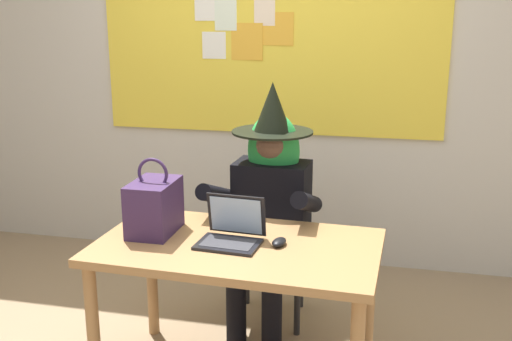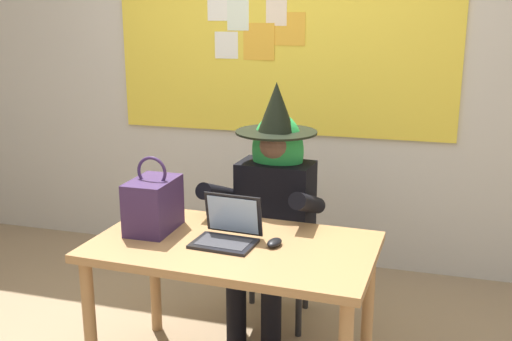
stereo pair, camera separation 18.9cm
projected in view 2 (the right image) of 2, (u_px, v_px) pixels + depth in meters
wall_back_bulletin at (282, 61)px, 4.21m from camera, size 6.27×1.81×2.88m
desk_main at (233, 261)px, 2.86m from camera, size 1.35×0.81×0.73m
chair_at_desk at (277, 236)px, 3.57m from camera, size 0.46×0.46×0.89m
person_costumed at (272, 196)px, 3.39m from camera, size 0.61×0.70×1.42m
laptop at (227, 232)px, 2.83m from camera, size 0.31×0.26×0.22m
computer_mouse at (274, 243)px, 2.79m from camera, size 0.08×0.11×0.03m
handbag at (153, 204)px, 2.97m from camera, size 0.20×0.30×0.38m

